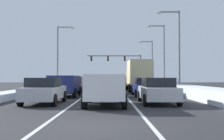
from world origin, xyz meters
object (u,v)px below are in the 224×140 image
(street_lamp_right_near, at_px, (176,43))
(suv_white_center_lane_nearest, at_px, (105,87))
(suv_black_right_lane_fourth, at_px, (132,81))
(suv_gray_right_lane_fifth, at_px, (128,81))
(sedan_maroon_center_lane_fifth, at_px, (109,83))
(sedan_tan_left_lane_third, at_px, (75,85))
(sedan_silver_right_lane_nearest, at_px, (158,91))
(sedan_black_left_lane_fourth, at_px, (81,84))
(suv_charcoal_center_lane_third, at_px, (108,83))
(sedan_silver_left_lane_nearest, at_px, (44,91))
(box_truck_right_lane_third, at_px, (138,74))
(suv_navy_left_lane_second, at_px, (65,84))
(street_lamp_right_far, at_px, (150,59))
(suv_gray_left_lane_fifth, at_px, (83,81))
(street_lamp_right_mid, at_px, (162,51))
(sedan_green_center_lane_second, at_px, (106,87))
(suv_red_center_lane_fourth, at_px, (105,82))
(sedan_navy_right_lane_second, at_px, (145,87))
(traffic_light_gantry, at_px, (122,62))
(street_lamp_left_mid, at_px, (60,51))

(street_lamp_right_near, bearing_deg, suv_white_center_lane_nearest, -116.32)
(suv_black_right_lane_fourth, xyz_separation_m, suv_gray_right_lane_fifth, (-0.02, 6.67, 0.00))
(sedan_maroon_center_lane_fifth, distance_m, sedan_tan_left_lane_third, 12.73)
(sedan_silver_right_lane_nearest, height_order, sedan_black_left_lane_fourth, same)
(suv_black_right_lane_fourth, bearing_deg, suv_charcoal_center_lane_third, -106.34)
(sedan_silver_right_lane_nearest, relative_size, sedan_silver_left_lane_nearest, 1.00)
(sedan_black_left_lane_fourth, bearing_deg, box_truck_right_lane_third, -32.92)
(sedan_maroon_center_lane_fifth, xyz_separation_m, sedan_silver_left_lane_nearest, (-3.62, -24.53, 0.00))
(suv_navy_left_lane_second, xyz_separation_m, street_lamp_right_far, (10.71, 26.92, 3.83))
(sedan_tan_left_lane_third, bearing_deg, suv_gray_left_lane_fifth, 91.54)
(box_truck_right_lane_third, height_order, suv_white_center_lane_nearest, box_truck_right_lane_third)
(sedan_maroon_center_lane_fifth, relative_size, street_lamp_right_mid, 0.49)
(sedan_green_center_lane_second, relative_size, suv_gray_left_lane_fifth, 0.92)
(suv_white_center_lane_nearest, height_order, suv_red_center_lane_fourth, same)
(suv_white_center_lane_nearest, height_order, street_lamp_right_mid, street_lamp_right_mid)
(sedan_silver_right_lane_nearest, xyz_separation_m, street_lamp_right_near, (4.46, 14.05, 4.50))
(suv_white_center_lane_nearest, distance_m, suv_charcoal_center_lane_third, 12.90)
(sedan_navy_right_lane_second, distance_m, traffic_light_gantry, 33.72)
(suv_black_right_lane_fourth, xyz_separation_m, traffic_light_gantry, (-0.67, 17.22, 3.72))
(suv_white_center_lane_nearest, bearing_deg, traffic_light_gantry, 86.34)
(suv_charcoal_center_lane_third, height_order, street_lamp_right_far, street_lamp_right_far)
(suv_red_center_lane_fourth, bearing_deg, suv_gray_left_lane_fifth, 115.40)
(suv_navy_left_lane_second, distance_m, traffic_light_gantry, 34.74)
(sedan_silver_left_lane_nearest, bearing_deg, suv_black_right_lane_fourth, 73.32)
(suv_black_right_lane_fourth, distance_m, suv_gray_right_lane_fifth, 6.67)
(suv_gray_left_lane_fifth, bearing_deg, sedan_navy_right_lane_second, -69.99)
(street_lamp_right_near, bearing_deg, sedan_green_center_lane_second, -130.29)
(suv_white_center_lane_nearest, bearing_deg, suv_black_right_lane_fourth, 82.15)
(sedan_silver_right_lane_nearest, xyz_separation_m, street_lamp_right_far, (4.36, 33.01, 4.08))
(sedan_green_center_lane_second, xyz_separation_m, street_lamp_right_mid, (7.78, 18.42, 4.62))
(suv_gray_right_lane_fifth, relative_size, suv_navy_left_lane_second, 1.00)
(sedan_maroon_center_lane_fifth, relative_size, sedan_black_left_lane_fourth, 1.00)
(suv_red_center_lane_fourth, height_order, sedan_silver_left_lane_nearest, suv_red_center_lane_fourth)
(suv_red_center_lane_fourth, relative_size, street_lamp_left_mid, 0.53)
(suv_white_center_lane_nearest, distance_m, sedan_tan_left_lane_third, 13.82)
(suv_charcoal_center_lane_third, bearing_deg, sedan_tan_left_lane_third, 171.78)
(sedan_navy_right_lane_second, bearing_deg, suv_white_center_lane_nearest, -112.16)
(street_lamp_right_far, bearing_deg, street_lamp_left_mid, -152.48)
(traffic_light_gantry, relative_size, street_lamp_left_mid, 1.18)
(street_lamp_right_far, bearing_deg, suv_navy_left_lane_second, -111.69)
(sedan_silver_right_lane_nearest, distance_m, suv_white_center_lane_nearest, 3.25)
(sedan_maroon_center_lane_fifth, height_order, street_lamp_left_mid, street_lamp_left_mid)
(suv_gray_right_lane_fifth, relative_size, street_lamp_left_mid, 0.53)
(box_truck_right_lane_third, height_order, sedan_maroon_center_lane_fifth, box_truck_right_lane_third)
(suv_navy_left_lane_second, xyz_separation_m, street_lamp_right_mid, (11.01, 17.44, 4.37))
(sedan_tan_left_lane_third, xyz_separation_m, street_lamp_right_far, (10.77, 20.73, 4.08))
(street_lamp_right_mid, distance_m, street_lamp_right_far, 9.50)
(sedan_silver_right_lane_nearest, bearing_deg, sedan_navy_right_lane_second, 88.99)
(suv_red_center_lane_fourth, relative_size, suv_gray_left_lane_fifth, 1.00)
(suv_navy_left_lane_second, bearing_deg, sedan_silver_right_lane_nearest, -43.81)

